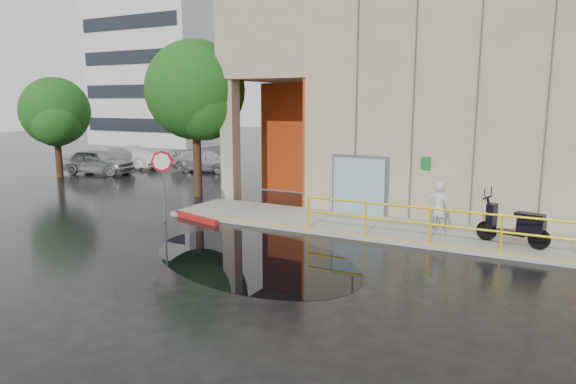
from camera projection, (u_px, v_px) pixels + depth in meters
name	position (u px, v px, depth m)	size (l,w,h in m)	color
ground	(274.00, 262.00, 13.42)	(120.00, 120.00, 0.00)	black
sidewalk	(462.00, 237.00, 15.52)	(20.00, 3.00, 0.15)	gray
building	(525.00, 99.00, 19.96)	(20.00, 10.17, 8.00)	gray
guardrail	(464.00, 229.00, 14.12)	(9.56, 0.06, 1.03)	yellow
distant_building	(160.00, 66.00, 49.26)	(12.00, 8.08, 15.00)	silver
person	(439.00, 209.00, 15.35)	(0.60, 0.39, 1.64)	silver
scooter	(515.00, 214.00, 14.31)	(2.05, 1.12, 1.55)	black
stop_sign	(163.00, 170.00, 17.60)	(0.58, 0.53, 2.48)	#5E5E63
red_curb	(196.00, 218.00, 18.02)	(2.40, 0.18, 0.18)	maroon
puddle	(253.00, 258.00, 13.70)	(6.94, 4.27, 0.01)	black
car_a	(97.00, 161.00, 29.48)	(1.70, 4.23, 1.44)	#A6AAAE
car_b	(132.00, 157.00, 32.15)	(1.44, 4.12, 1.36)	silver
car_c	(205.00, 161.00, 30.59)	(1.73, 4.26, 1.24)	#B4B8BC
tree_near	(197.00, 94.00, 21.74)	(4.24, 4.24, 6.73)	#312110
tree_far	(55.00, 114.00, 27.58)	(3.72, 3.68, 5.43)	#312110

